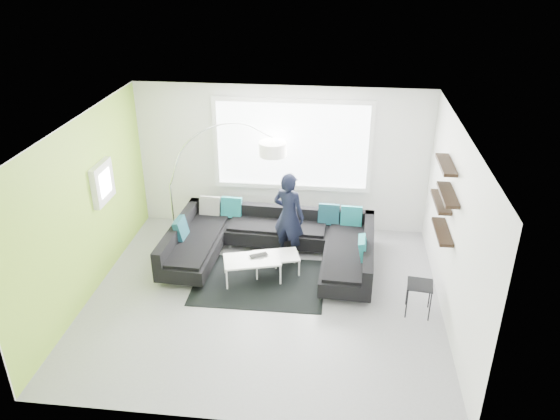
{
  "coord_description": "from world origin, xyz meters",
  "views": [
    {
      "loc": [
        1.06,
        -7.08,
        5.09
      ],
      "look_at": [
        0.15,
        0.9,
        1.12
      ],
      "focal_mm": 35.0,
      "sensor_mm": 36.0,
      "label": 1
    }
  ],
  "objects_px": {
    "sectional_sofa": "(271,247)",
    "laptop": "(259,257)",
    "coffee_table": "(264,266)",
    "side_table": "(418,298)",
    "arc_lamp": "(170,185)",
    "person": "(289,216)"
  },
  "relations": [
    {
      "from": "side_table",
      "to": "laptop",
      "type": "xyz_separation_m",
      "value": [
        -2.52,
        0.69,
        0.14
      ]
    },
    {
      "from": "sectional_sofa",
      "to": "side_table",
      "type": "xyz_separation_m",
      "value": [
        2.39,
        -1.16,
        -0.08
      ]
    },
    {
      "from": "coffee_table",
      "to": "laptop",
      "type": "xyz_separation_m",
      "value": [
        -0.07,
        -0.06,
        0.21
      ]
    },
    {
      "from": "sectional_sofa",
      "to": "side_table",
      "type": "height_order",
      "value": "sectional_sofa"
    },
    {
      "from": "sectional_sofa",
      "to": "person",
      "type": "height_order",
      "value": "person"
    },
    {
      "from": "coffee_table",
      "to": "side_table",
      "type": "bearing_deg",
      "value": -32.85
    },
    {
      "from": "arc_lamp",
      "to": "side_table",
      "type": "relative_size",
      "value": 4.44
    },
    {
      "from": "arc_lamp",
      "to": "person",
      "type": "distance_m",
      "value": 2.23
    },
    {
      "from": "laptop",
      "to": "arc_lamp",
      "type": "bearing_deg",
      "value": 120.95
    },
    {
      "from": "arc_lamp",
      "to": "side_table",
      "type": "xyz_separation_m",
      "value": [
        4.3,
        -1.75,
        -0.88
      ]
    },
    {
      "from": "sectional_sofa",
      "to": "arc_lamp",
      "type": "distance_m",
      "value": 2.15
    },
    {
      "from": "arc_lamp",
      "to": "person",
      "type": "bearing_deg",
      "value": -15.18
    },
    {
      "from": "coffee_table",
      "to": "side_table",
      "type": "distance_m",
      "value": 2.57
    },
    {
      "from": "sectional_sofa",
      "to": "coffee_table",
      "type": "bearing_deg",
      "value": -95.77
    },
    {
      "from": "laptop",
      "to": "sectional_sofa",
      "type": "bearing_deg",
      "value": 46.44
    },
    {
      "from": "coffee_table",
      "to": "arc_lamp",
      "type": "height_order",
      "value": "arc_lamp"
    },
    {
      "from": "sectional_sofa",
      "to": "side_table",
      "type": "distance_m",
      "value": 2.66
    },
    {
      "from": "sectional_sofa",
      "to": "laptop",
      "type": "xyz_separation_m",
      "value": [
        -0.13,
        -0.47,
        0.07
      ]
    },
    {
      "from": "coffee_table",
      "to": "laptop",
      "type": "bearing_deg",
      "value": -152.67
    },
    {
      "from": "side_table",
      "to": "laptop",
      "type": "bearing_deg",
      "value": 164.75
    },
    {
      "from": "side_table",
      "to": "arc_lamp",
      "type": "bearing_deg",
      "value": 157.84
    },
    {
      "from": "sectional_sofa",
      "to": "laptop",
      "type": "bearing_deg",
      "value": -102.71
    }
  ]
}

